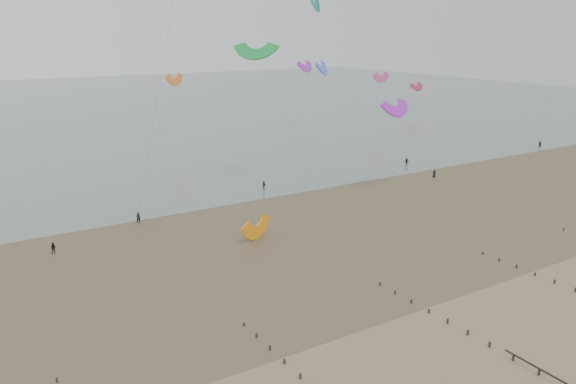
% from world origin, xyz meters
% --- Properties ---
extents(ground, '(500.00, 500.00, 0.00)m').
position_xyz_m(ground, '(0.00, 0.00, 0.00)').
color(ground, brown).
rests_on(ground, ground).
extents(sea_and_shore, '(500.00, 665.00, 0.03)m').
position_xyz_m(sea_and_shore, '(-4.08, 34.40, 0.01)').
color(sea_and_shore, '#475654').
rests_on(sea_and_shore, ground).
extents(kitesurfer_lead, '(0.73, 0.55, 1.79)m').
position_xyz_m(kitesurfer_lead, '(-13.37, 48.96, 0.90)').
color(kitesurfer_lead, black).
rests_on(kitesurfer_lead, ground).
extents(kitesurfers, '(148.92, 14.24, 1.84)m').
position_xyz_m(kitesurfers, '(31.49, 51.59, 0.85)').
color(kitesurfers, black).
rests_on(kitesurfers, ground).
extents(grounded_kite, '(7.31, 6.74, 3.23)m').
position_xyz_m(grounded_kite, '(-0.79, 33.35, 0.00)').
color(grounded_kite, orange).
rests_on(grounded_kite, ground).
extents(kites_airborne, '(236.40, 115.38, 41.09)m').
position_xyz_m(kites_airborne, '(9.94, 86.48, 22.84)').
color(kites_airborne, blue).
rests_on(kites_airborne, ground).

